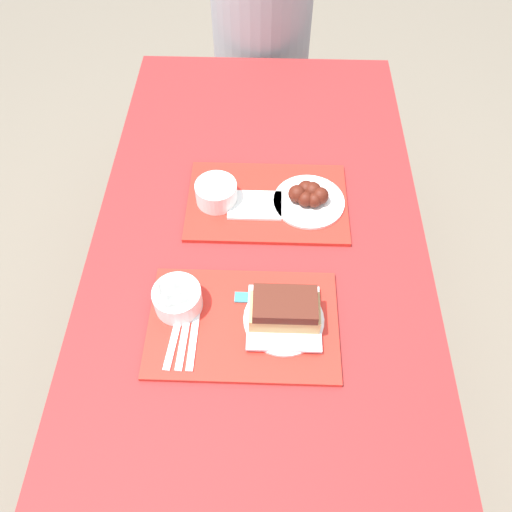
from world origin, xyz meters
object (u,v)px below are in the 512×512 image
tray_near (243,324)px  bowl_coleslaw_near (178,298)px  brisket_sandwich_plate (284,312)px  bowl_coleslaw_far (216,192)px  person_seated_across (262,28)px  tray_far (267,202)px  wings_plate_far (309,197)px

tray_near → bowl_coleslaw_near: size_ratio=3.90×
bowl_coleslaw_near → brisket_sandwich_plate: 0.25m
tray_near → brisket_sandwich_plate: size_ratio=2.35×
bowl_coleslaw_near → brisket_sandwich_plate: bearing=-7.4°
tray_near → bowl_coleslaw_far: bearing=103.4°
brisket_sandwich_plate → bowl_coleslaw_far: (-0.19, 0.37, -0.00)m
tray_near → bowl_coleslaw_far: (-0.09, 0.38, 0.04)m
bowl_coleslaw_far → person_seated_across: size_ratio=0.17×
tray_far → wings_plate_far: wings_plate_far is taller
brisket_sandwich_plate → tray_far: bearing=96.9°
tray_far → person_seated_across: person_seated_across is taller
bowl_coleslaw_near → bowl_coleslaw_far: bearing=79.3°
tray_near → person_seated_across: bearing=89.5°
tray_near → bowl_coleslaw_near: (-0.16, 0.04, 0.04)m
tray_near → tray_far: 0.39m
tray_far → bowl_coleslaw_near: bowl_coleslaw_near is taller
wings_plate_far → person_seated_across: bearing=99.4°
bowl_coleslaw_near → wings_plate_far: (0.32, 0.34, -0.01)m
tray_far → wings_plate_far: size_ratio=2.25×
tray_near → brisket_sandwich_plate: 0.11m
bowl_coleslaw_far → tray_near: bearing=-76.6°
bowl_coleslaw_near → brisket_sandwich_plate: brisket_sandwich_plate is taller
bowl_coleslaw_near → wings_plate_far: bearing=46.9°
bowl_coleslaw_near → wings_plate_far: 0.47m
tray_near → tray_far: (0.05, 0.39, 0.00)m
tray_far → bowl_coleslaw_far: (-0.14, -0.00, 0.04)m
bowl_coleslaw_near → bowl_coleslaw_far: size_ratio=1.00×
brisket_sandwich_plate → wings_plate_far: 0.38m
bowl_coleslaw_far → bowl_coleslaw_near: bearing=-100.7°
wings_plate_far → person_seated_across: (-0.15, 0.93, -0.04)m
tray_near → tray_far: size_ratio=1.00×
tray_far → wings_plate_far: 0.12m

